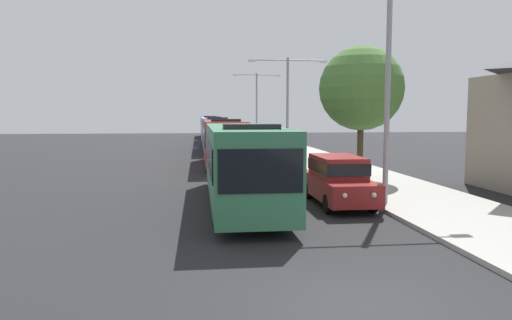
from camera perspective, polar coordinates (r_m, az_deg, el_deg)
The scene contains 11 objects.
ground_plane at distance 9.48m, azimuth 12.34°, elevation -16.52°, with size 160.00×160.00×0.00m, color #232326.
bus_lead at distance 18.59m, azimuth -1.71°, elevation -0.18°, with size 2.58×11.57×3.21m.
bus_second_in_line at distance 32.25m, azimuth -3.89°, elevation 2.22°, with size 2.58×10.56×3.21m.
bus_middle at distance 45.35m, azimuth -4.75°, elevation 3.16°, with size 2.58×11.76×3.21m.
bus_fourth_in_line at distance 58.63m, azimuth -5.22°, elevation 3.69°, with size 2.58×12.42×3.21m.
bus_rear at distance 72.23m, azimuth -5.53°, elevation 4.02°, with size 2.58×12.03×3.21m.
white_suv at distance 18.93m, azimuth 9.65°, elevation -2.16°, with size 1.86×5.02×1.90m.
streetlamp_near at distance 18.89m, azimuth 15.35°, elevation 10.30°, with size 6.01×0.28×8.18m.
streetlamp_mid at distance 38.51m, azimuth 3.75°, elevation 7.62°, with size 6.26×0.28×7.76m.
streetlamp_far at distance 58.67m, azimuth 0.07°, elevation 7.12°, with size 5.75×0.28×8.22m.
roadside_tree at distance 25.62m, azimuth 12.35°, elevation 8.25°, with size 4.34×4.34×6.85m.
Camera 1 is at (-2.95, -8.28, 3.53)m, focal length 33.85 mm.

